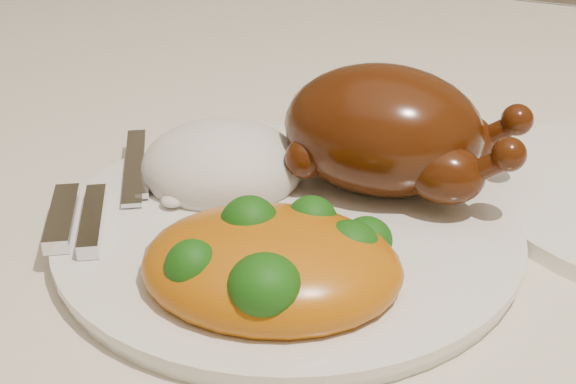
% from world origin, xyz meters
% --- Properties ---
extents(dining_table, '(1.60, 0.90, 0.76)m').
position_xyz_m(dining_table, '(0.00, 0.00, 0.67)').
color(dining_table, brown).
rests_on(dining_table, floor).
extents(tablecloth, '(1.73, 1.03, 0.18)m').
position_xyz_m(tablecloth, '(0.00, 0.00, 0.74)').
color(tablecloth, beige).
rests_on(tablecloth, dining_table).
extents(dinner_plate, '(0.30, 0.30, 0.01)m').
position_xyz_m(dinner_plate, '(-0.11, -0.11, 0.77)').
color(dinner_plate, white).
rests_on(dinner_plate, tablecloth).
extents(roast_chicken, '(0.16, 0.11, 0.08)m').
position_xyz_m(roast_chicken, '(-0.07, -0.04, 0.82)').
color(roast_chicken, '#4A1B07').
rests_on(roast_chicken, dinner_plate).
extents(rice_mound, '(0.13, 0.13, 0.06)m').
position_xyz_m(rice_mound, '(-0.18, -0.08, 0.79)').
color(rice_mound, silver).
rests_on(rice_mound, dinner_plate).
extents(mac_and_cheese, '(0.17, 0.14, 0.06)m').
position_xyz_m(mac_and_cheese, '(-0.09, -0.17, 0.79)').
color(mac_and_cheese, '#BB6A0C').
rests_on(mac_and_cheese, dinner_plate).
extents(cutlery, '(0.08, 0.17, 0.01)m').
position_xyz_m(cutlery, '(-0.23, -0.14, 0.79)').
color(cutlery, silver).
rests_on(cutlery, dinner_plate).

